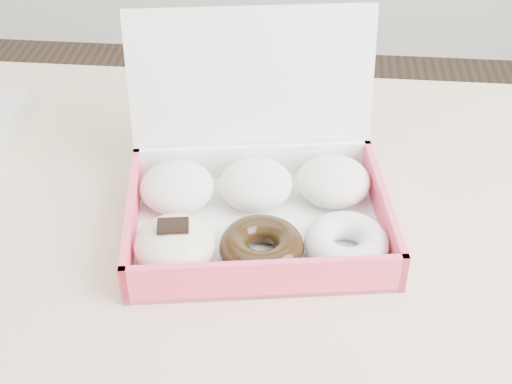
{
  "coord_description": "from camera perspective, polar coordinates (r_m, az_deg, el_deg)",
  "views": [
    {
      "loc": [
        0.19,
        -0.75,
        1.37
      ],
      "look_at": [
        0.12,
        -0.02,
        0.8
      ],
      "focal_mm": 50.0,
      "sensor_mm": 36.0,
      "label": 1
    }
  ],
  "objects": [
    {
      "name": "donut_box",
      "position": [
        0.93,
        -0.1,
        -0.57
      ],
      "size": [
        0.38,
        0.34,
        0.24
      ],
      "rotation": [
        0.0,
        0.0,
        0.16
      ],
      "color": "white",
      "rests_on": "table"
    },
    {
      "name": "table",
      "position": [
        1.04,
        -6.44,
        -4.72
      ],
      "size": [
        1.2,
        0.8,
        0.75
      ],
      "color": "tan",
      "rests_on": "ground"
    }
  ]
}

